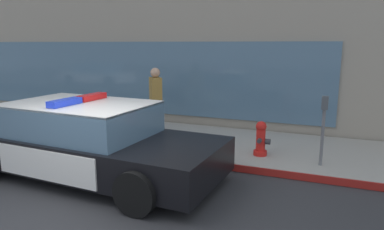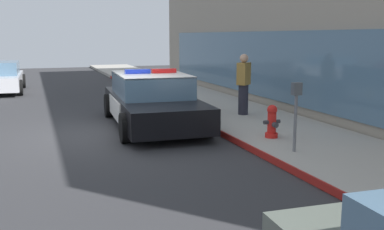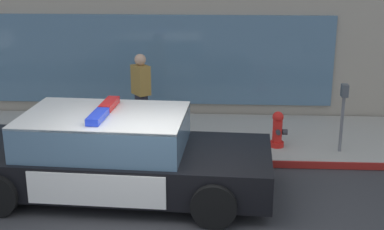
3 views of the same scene
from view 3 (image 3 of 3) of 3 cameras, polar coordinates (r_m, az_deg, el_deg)
ground at (r=7.89m, az=-4.25°, el=-12.04°), size 48.00×48.00×0.00m
sidewalk at (r=11.27m, az=-1.88°, el=-2.33°), size 48.00×2.88×0.15m
curb_red_paint at (r=9.92m, az=-2.59°, el=-5.14°), size 28.80×0.04×0.14m
police_cruiser at (r=8.72m, az=-8.45°, el=-4.28°), size 5.10×2.37×1.49m
fire_hydrant at (r=10.50m, az=9.31°, el=-1.59°), size 0.34×0.39×0.73m
pedestrian_on_sidewalk at (r=11.08m, az=-5.55°, el=2.33°), size 0.45×0.47×1.71m
parking_meter at (r=10.35m, az=16.15°, el=1.02°), size 0.12×0.18×1.34m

